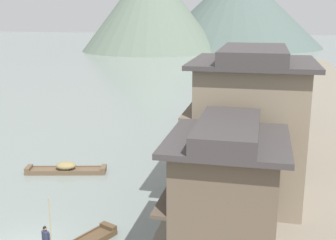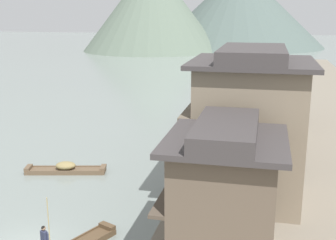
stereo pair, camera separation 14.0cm
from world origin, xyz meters
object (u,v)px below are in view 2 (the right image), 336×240
boat_moored_far (221,80)px  house_waterfront_nearest (224,190)px  house_waterfront_narrow (253,101)px  boat_moored_second (217,89)px  house_waterfront_second (249,126)px  boatman_person (45,238)px  boat_moored_nearest (66,169)px  house_waterfront_far (250,87)px  house_waterfront_tall (241,118)px  boat_moored_third (190,125)px

boat_moored_far → house_waterfront_nearest: 53.54m
house_waterfront_narrow → boat_moored_second: bearing=103.0°
house_waterfront_second → house_waterfront_nearest: bearing=-96.7°
boatman_person → boat_moored_nearest: 12.12m
boat_moored_nearest → house_waterfront_far: bearing=55.1°
boat_moored_second → house_waterfront_far: house_waterfront_far is taller
boatman_person → boat_moored_nearest: size_ratio=0.52×
house_waterfront_narrow → house_waterfront_tall: bearing=-95.6°
house_waterfront_narrow → house_waterfront_far: size_ratio=0.90×
boatman_person → boat_moored_third: boatman_person is taller
boat_moored_third → boat_moored_far: size_ratio=0.76×
house_waterfront_tall → house_waterfront_far: size_ratio=0.86×
boat_moored_second → boat_moored_third: (-0.24, -21.85, 0.09)m
house_waterfront_tall → boat_moored_third: bearing=118.6°
boatman_person → house_waterfront_nearest: house_waterfront_nearest is taller
boat_moored_second → house_waterfront_tall: (5.28, -31.98, 3.61)m
boat_moored_second → house_waterfront_second: 39.84m
house_waterfront_nearest → boat_moored_far: bearing=96.2°
boatman_person → boat_moored_far: (2.06, 54.96, -1.23)m
house_waterfront_nearest → house_waterfront_second: 6.58m
boat_moored_third → house_waterfront_far: bearing=30.7°
boatman_person → house_waterfront_tall: 17.31m
house_waterfront_nearest → house_waterfront_narrow: bearing=88.5°
boatman_person → house_waterfront_narrow: bearing=69.0°
house_waterfront_second → house_waterfront_tall: bearing=96.9°
boat_moored_nearest → house_waterfront_narrow: house_waterfront_narrow is taller
boat_moored_third → house_waterfront_second: house_waterfront_second is taller
boat_moored_second → house_waterfront_nearest: 45.93m
boat_moored_second → boat_moored_third: boat_moored_third is taller
house_waterfront_second → house_waterfront_far: size_ratio=1.22×
house_waterfront_tall → house_waterfront_second: bearing=-83.1°
house_waterfront_far → boat_moored_third: bearing=-149.3°
house_waterfront_far → house_waterfront_narrow: bearing=-86.1°
boat_moored_nearest → boat_moored_second: bearing=79.2°
boat_moored_nearest → house_waterfront_tall: house_waterfront_tall is taller
boatman_person → house_waterfront_tall: size_ratio=0.50×
boat_moored_far → house_waterfront_tall: size_ratio=0.86×
boat_moored_third → house_waterfront_tall: (5.52, -10.13, 3.52)m
boat_moored_far → house_waterfront_narrow: 34.05m
boat_moored_third → house_waterfront_narrow: (6.14, -3.78, 3.52)m
boat_moored_nearest → house_waterfront_narrow: size_ratio=0.91×
boat_moored_nearest → house_waterfront_far: size_ratio=0.82×
house_waterfront_nearest → house_waterfront_narrow: 19.84m
boat_moored_far → house_waterfront_tall: bearing=-81.9°
house_waterfront_far → boat_moored_second: bearing=106.3°
boat_moored_third → house_waterfront_second: bearing=-69.7°
boat_moored_far → boat_moored_third: bearing=-89.8°
boat_moored_second → house_waterfront_tall: size_ratio=0.78×
house_waterfront_tall → house_waterfront_narrow: size_ratio=0.95×
house_waterfront_nearest → house_waterfront_tall: bearing=90.4°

